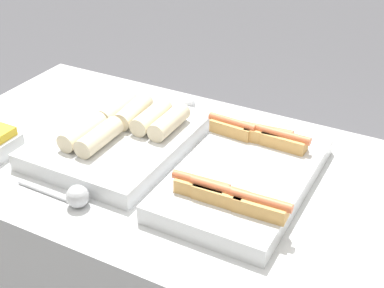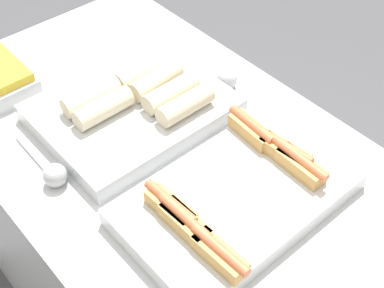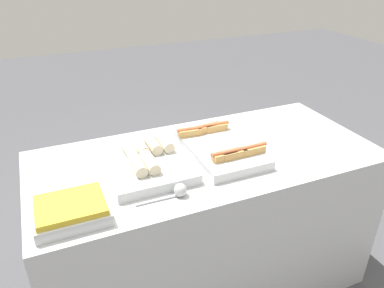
# 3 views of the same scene
# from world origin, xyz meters

# --- Properties ---
(ground_plane) EXTENTS (12.00, 12.00, 0.00)m
(ground_plane) POSITION_xyz_m (0.00, 0.00, 0.00)
(ground_plane) COLOR #4C4C51
(counter) EXTENTS (1.76, 0.81, 0.88)m
(counter) POSITION_xyz_m (0.00, 0.00, 0.44)
(counter) COLOR silver
(counter) RESTS_ON ground_plane
(tray_hotdogs) EXTENTS (0.35, 0.53, 0.10)m
(tray_hotdogs) POSITION_xyz_m (0.07, -0.00, 0.91)
(tray_hotdogs) COLOR silver
(tray_hotdogs) RESTS_ON counter
(tray_wraps) EXTENTS (0.38, 0.47, 0.10)m
(tray_wraps) POSITION_xyz_m (-0.32, 0.01, 0.91)
(tray_wraps) COLOR silver
(tray_wraps) RESTS_ON counter
(tray_side_front) EXTENTS (0.28, 0.23, 0.07)m
(tray_side_front) POSITION_xyz_m (-0.69, -0.25, 0.91)
(tray_side_front) COLOR silver
(tray_side_front) RESTS_ON counter
(serving_spoon_near) EXTENTS (0.22, 0.06, 0.06)m
(serving_spoon_near) POSITION_xyz_m (-0.26, -0.27, 0.90)
(serving_spoon_near) COLOR #B2B5BA
(serving_spoon_near) RESTS_ON counter
(serving_spoon_far) EXTENTS (0.23, 0.06, 0.06)m
(serving_spoon_far) POSITION_xyz_m (-0.26, 0.27, 0.90)
(serving_spoon_far) COLOR #B2B5BA
(serving_spoon_far) RESTS_ON counter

